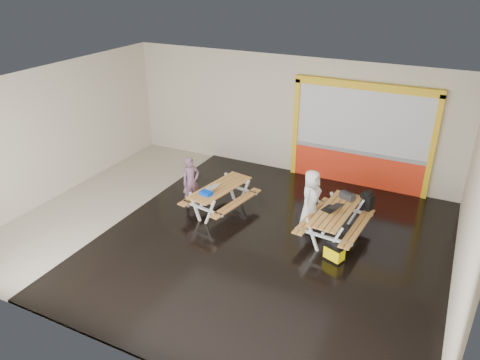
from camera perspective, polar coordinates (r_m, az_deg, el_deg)
The scene contains 14 objects.
room at distance 10.13m, azimuth -2.26°, elevation 1.85°, with size 10.02×8.02×3.52m.
deck at distance 10.49m, azimuth 3.98°, elevation -8.05°, with size 7.50×7.98×0.05m, color black.
kiosk at distance 13.03m, azimuth 14.81°, elevation 5.08°, with size 3.88×0.16×3.00m.
picnic_table_left at distance 11.51m, azimuth -2.47°, elevation -1.61°, with size 1.56×2.04×0.74m.
picnic_table_right at distance 10.64m, azimuth 11.86°, elevation -4.48°, with size 1.45×2.02×0.77m.
person_left at distance 11.67m, azimuth -6.16°, elevation -0.21°, with size 0.49×0.32×1.33m, color #6D4B5D.
person_right at distance 10.86m, azimuth 8.86°, elevation -2.28°, with size 0.69×0.45×1.42m, color white.
laptop_left at distance 11.26m, azimuth -3.58°, elevation -1.01°, with size 0.35×0.32×0.15m.
laptop_right at distance 10.49m, azimuth 11.42°, elevation -3.44°, with size 0.49×0.46×0.17m.
blue_pouch at distance 11.05m, azimuth -4.26°, elevation -1.64°, with size 0.28×0.20×0.08m, color #0234CC.
toolbox at distance 11.04m, azimuth 13.28°, elevation -1.94°, with size 0.39×0.31×0.20m.
backpack at distance 11.26m, azimuth 15.57°, elevation -2.53°, with size 0.34×0.28×0.48m.
dark_case at distance 11.09m, azimuth 9.29°, elevation -5.78°, with size 0.35×0.26×0.13m, color black.
fluke_bag at distance 10.05m, azimuth 11.70°, elevation -8.93°, with size 0.48×0.40×0.36m.
Camera 1 is at (4.46, -8.12, 5.84)m, focal length 34.12 mm.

